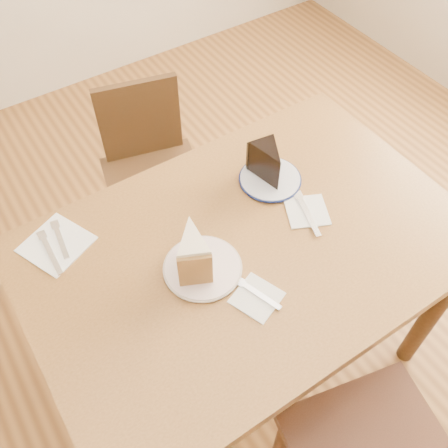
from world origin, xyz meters
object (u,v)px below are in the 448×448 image
plate_navy (270,179)px  chocolate_cake (269,166)px  chair_far (152,170)px  plate_cream (203,268)px  carrot_cake (193,250)px  table (247,264)px

plate_navy → chocolate_cake: size_ratio=1.57×
chair_far → chocolate_cake: 0.68m
plate_cream → chocolate_cake: bearing=26.2°
carrot_cake → chocolate_cake: carrot_cake is taller
chocolate_cake → plate_cream: bearing=33.8°
plate_cream → carrot_cake: (-0.01, 0.02, 0.06)m
carrot_cake → chocolate_cake: size_ratio=1.01×
plate_navy → chair_far: bearing=106.0°
table → plate_cream: plate_cream is taller
plate_navy → carrot_cake: (-0.35, -0.14, 0.06)m
chocolate_cake → plate_navy: bearing=142.9°
chair_far → plate_cream: 0.80m
plate_cream → carrot_cake: 0.07m
plate_navy → carrot_cake: size_ratio=1.55×
plate_navy → table: bearing=-140.2°
table → chair_far: 0.73m
plate_navy → carrot_cake: carrot_cake is taller
table → chair_far: bearing=87.3°
chair_far → carrot_cake: carrot_cake is taller
plate_cream → table: bearing=1.1°
table → plate_navy: bearing=39.8°
chair_far → chocolate_cake: bearing=119.7°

